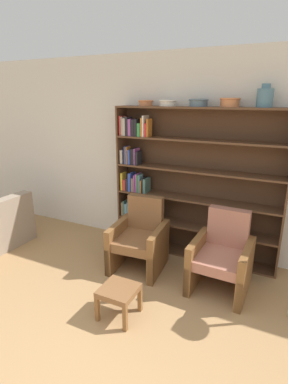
% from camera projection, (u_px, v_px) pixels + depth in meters
% --- Properties ---
extents(wall_back, '(12.00, 0.06, 2.75)m').
position_uv_depth(wall_back, '(194.00, 157.00, 4.12)').
color(wall_back, silver).
rests_on(wall_back, ground).
extents(bookshelf, '(2.27, 0.30, 2.05)m').
position_uv_depth(bookshelf, '(180.00, 185.00, 4.14)').
color(bookshelf, brown).
rests_on(bookshelf, ground).
extents(bowl_terracotta, '(0.20, 0.20, 0.08)m').
position_uv_depth(bowl_terracotta, '(146.00, 103.00, 4.01)').
color(bowl_terracotta, '#C67547').
rests_on(bowl_terracotta, bookshelf).
extents(bowl_sage, '(0.22, 0.22, 0.08)m').
position_uv_depth(bowl_sage, '(167.00, 103.00, 3.88)').
color(bowl_sage, silver).
rests_on(bowl_sage, bookshelf).
extents(bowl_brass, '(0.25, 0.25, 0.09)m').
position_uv_depth(bowl_brass, '(199.00, 102.00, 3.70)').
color(bowl_brass, slate).
rests_on(bowl_brass, bookshelf).
extents(bowl_slate, '(0.24, 0.24, 0.11)m').
position_uv_depth(bowl_slate, '(230.00, 102.00, 3.54)').
color(bowl_slate, '#C67547').
rests_on(bowl_slate, bookshelf).
extents(vase_tall, '(0.18, 0.18, 0.26)m').
position_uv_depth(vase_tall, '(265.00, 97.00, 3.37)').
color(vase_tall, slate).
rests_on(vase_tall, bookshelf).
extents(armchair_leather, '(0.70, 0.73, 0.92)m').
position_uv_depth(armchair_leather, '(140.00, 239.00, 3.92)').
color(armchair_leather, brown).
rests_on(armchair_leather, ground).
extents(armchair_cushioned, '(0.66, 0.70, 0.92)m').
position_uv_depth(armchair_cushioned, '(222.00, 257.00, 3.47)').
color(armchair_cushioned, brown).
rests_on(armchair_cushioned, ground).
extents(footstool, '(0.36, 0.36, 0.33)m').
position_uv_depth(footstool, '(119.00, 293.00, 3.03)').
color(footstool, brown).
rests_on(footstool, ground).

